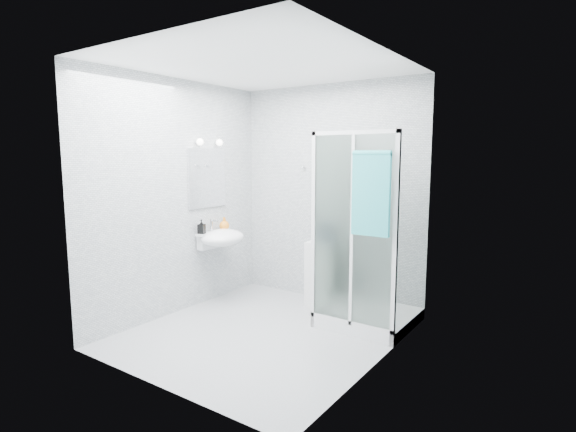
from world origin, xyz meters
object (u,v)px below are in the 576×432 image
Objects in this scene: wall_basin at (221,238)px; soap_dispenser_orange at (224,224)px; shampoo_bottle_b at (325,231)px; hand_towel at (371,192)px; shower_enclosure at (359,283)px; soap_dispenser_black at (202,227)px; storage_cabinet at (322,274)px; shampoo_bottle_a at (317,229)px.

soap_dispenser_orange reaches higher than wall_basin.
hand_towel is at bearing -38.49° from shampoo_bottle_b.
hand_towel is at bearing -54.50° from shower_enclosure.
wall_basin is 3.37× the size of soap_dispenser_black.
hand_towel is 4.94× the size of soap_dispenser_orange.
soap_dispenser_orange is at bearing 83.57° from soap_dispenser_black.
soap_dispenser_black is (-1.78, -0.51, 0.50)m from shower_enclosure.
storage_cabinet is (-0.61, 0.29, -0.06)m from shower_enclosure.
soap_dispenser_black is at bearing -149.23° from storage_cabinet.
storage_cabinet is at bearing 179.66° from shampoo_bottle_b.
shampoo_bottle_b reaches higher than soap_dispenser_black.
soap_dispenser_orange is at bearing -174.71° from shower_enclosure.
soap_dispenser_orange is 0.95× the size of soap_dispenser_black.
shower_enclosure reaches higher than wall_basin.
soap_dispenser_black is (-0.04, -0.34, 0.00)m from soap_dispenser_orange.
storage_cabinet is at bearing 21.67° from soap_dispenser_orange.
shampoo_bottle_a is at bearing 21.58° from soap_dispenser_orange.
hand_towel reaches higher than soap_dispenser_black.
soap_dispenser_black is at bearing -145.24° from shampoo_bottle_a.
shampoo_bottle_b is at bearing 33.42° from soap_dispenser_black.
wall_basin is 0.72× the size of hand_towel.
shower_enclosure reaches higher than soap_dispenser_black.
shampoo_bottle_a is 0.10m from shampoo_bottle_b.
soap_dispenser_black is at bearing -177.09° from hand_towel.
wall_basin is 0.27m from soap_dispenser_black.
shower_enclosure is at bearing 10.81° from wall_basin.
shampoo_bottle_b is (0.10, 0.03, -0.02)m from shampoo_bottle_a.
soap_dispenser_black is at bearing -123.14° from wall_basin.
shampoo_bottle_b reaches higher than wall_basin.
wall_basin reaches higher than storage_cabinet.
shower_enclosure reaches higher than shampoo_bottle_a.
shampoo_bottle_b is at bearing -3.79° from storage_cabinet.
shampoo_bottle_a is at bearing -164.93° from shampoo_bottle_b.
hand_towel reaches higher than wall_basin.
hand_towel is 2.13m from soap_dispenser_black.
shampoo_bottle_a is 1.15m from soap_dispenser_orange.
soap_dispenser_orange is at bearing -161.78° from storage_cabinet.
storage_cabinet is 2.97× the size of shampoo_bottle_b.
shampoo_bottle_b is (0.04, -0.00, 0.52)m from storage_cabinet.
wall_basin is 0.73× the size of storage_cabinet.
wall_basin is (-1.66, -0.32, 0.35)m from shower_enclosure.
shampoo_bottle_b is (-0.86, 0.69, -0.54)m from hand_towel.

